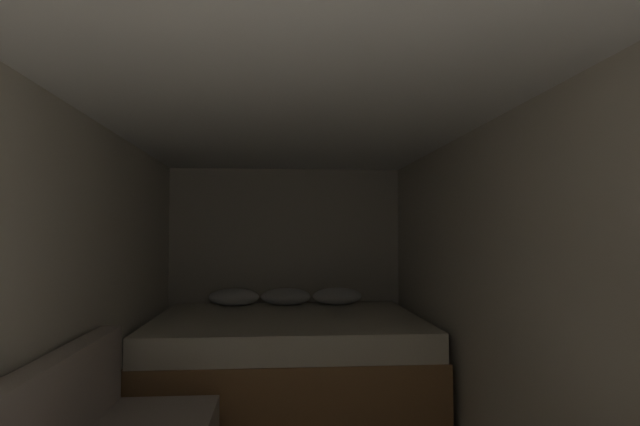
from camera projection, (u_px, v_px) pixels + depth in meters
name	position (u px, v px, depth m)	size (l,w,h in m)	color
wall_back	(286.00, 268.00, 5.14)	(2.35, 0.05, 1.96)	beige
wall_left	(41.00, 307.00, 2.36)	(0.05, 5.35, 1.96)	beige
wall_right	(531.00, 302.00, 2.55)	(0.05, 5.35, 1.96)	beige
ceiling_slab	(296.00, 93.00, 2.50)	(2.35, 5.35, 0.05)	white
bed	(287.00, 356.00, 4.20)	(2.13, 1.73, 0.82)	olive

